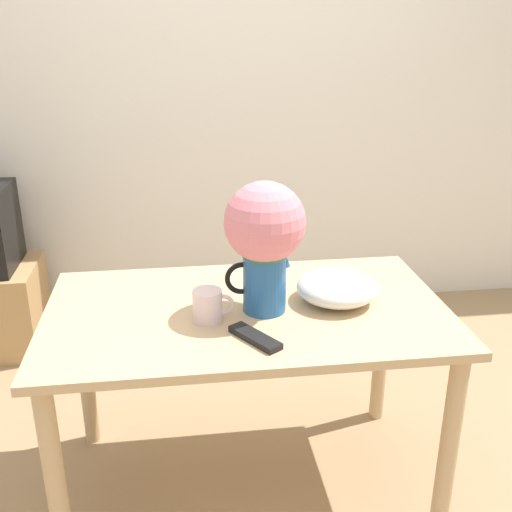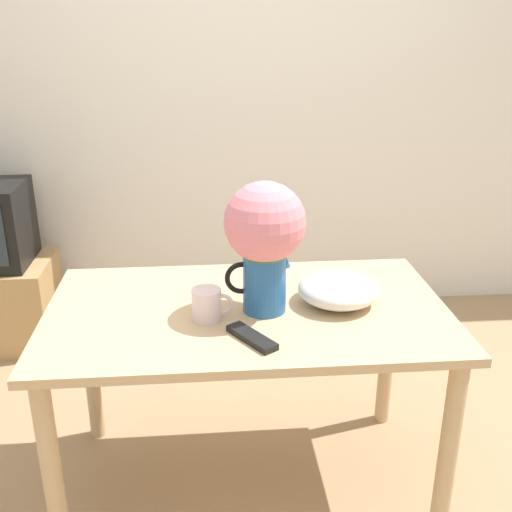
# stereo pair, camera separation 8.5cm
# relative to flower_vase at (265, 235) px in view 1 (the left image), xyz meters

# --- Properties ---
(ground_plane) EXTENTS (12.00, 12.00, 0.00)m
(ground_plane) POSITION_rel_flower_vase_xyz_m (-0.01, -0.05, -0.99)
(ground_plane) COLOR #9E7F5B
(wall_back) EXTENTS (8.00, 0.05, 2.60)m
(wall_back) POSITION_rel_flower_vase_xyz_m (-0.01, 1.57, 0.31)
(wall_back) COLOR silver
(wall_back) RESTS_ON ground_plane
(table) EXTENTS (1.33, 0.78, 0.73)m
(table) POSITION_rel_flower_vase_xyz_m (-0.06, 0.02, -0.37)
(table) COLOR tan
(table) RESTS_ON ground_plane
(flower_vase) EXTENTS (0.26, 0.26, 0.43)m
(flower_vase) POSITION_rel_flower_vase_xyz_m (0.00, 0.00, 0.00)
(flower_vase) COLOR #235B9E
(flower_vase) RESTS_ON table
(coffee_mug) EXTENTS (0.13, 0.09, 0.10)m
(coffee_mug) POSITION_rel_flower_vase_xyz_m (-0.19, -0.05, -0.21)
(coffee_mug) COLOR silver
(coffee_mug) RESTS_ON table
(white_bowl) EXTENTS (0.27, 0.27, 0.10)m
(white_bowl) POSITION_rel_flower_vase_xyz_m (0.25, 0.03, -0.21)
(white_bowl) COLOR silver
(white_bowl) RESTS_ON table
(remote_control) EXTENTS (0.15, 0.19, 0.02)m
(remote_control) POSITION_rel_flower_vase_xyz_m (-0.06, -0.20, -0.25)
(remote_control) COLOR black
(remote_control) RESTS_ON table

